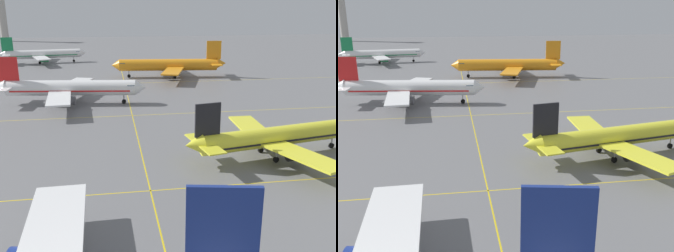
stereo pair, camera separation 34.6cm
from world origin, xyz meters
TOP-DOWN VIEW (x-y plane):
  - airliner_second_row at (22.22, 45.41)m, footprint 33.20×28.26m
  - airliner_third_row at (-15.14, 87.58)m, footprint 38.98×33.35m
  - airliner_far_left_stand at (16.35, 121.10)m, footprint 40.30×34.59m
  - airliner_far_right_stand at (-32.84, 162.67)m, footprint 36.42×31.15m
  - taxiway_markings at (0.00, 55.14)m, footprint 160.54×167.62m
  - control_tower at (-74.52, 273.68)m, footprint 8.82×8.82m

SIDE VIEW (x-z plane):
  - taxiway_markings at x=0.00m, z-range 0.00..0.01m
  - airliner_second_row at x=22.22m, z-range -1.64..8.71m
  - airliner_far_right_stand at x=-32.84m, z-range -1.80..9.53m
  - airliner_third_row at x=-15.14m, z-range -1.92..10.20m
  - airliner_far_left_stand at x=16.35m, z-range -1.99..10.54m
  - control_tower at x=-74.52m, z-range 3.11..44.07m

